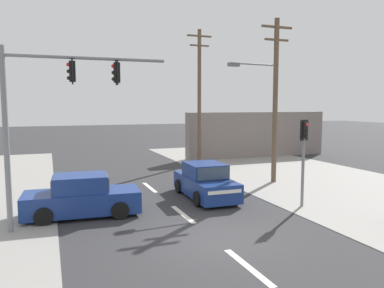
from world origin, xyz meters
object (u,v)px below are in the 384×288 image
at_px(sedan_kerbside_parked, 205,182).
at_px(sedan_oncoming_near, 82,197).
at_px(utility_pole_background_right, 199,94).
at_px(traffic_signal_mast, 48,105).
at_px(utility_pole_midground_right, 273,95).
at_px(pedestal_signal_right_kerb, 304,148).

height_order(sedan_kerbside_parked, sedan_oncoming_near, same).
distance_m(utility_pole_background_right, traffic_signal_mast, 15.24).
distance_m(traffic_signal_mast, sedan_kerbside_parked, 7.60).
height_order(traffic_signal_mast, sedan_oncoming_near, traffic_signal_mast).
xyz_separation_m(utility_pole_midground_right, utility_pole_background_right, (-1.11, 7.62, 0.26)).
xyz_separation_m(utility_pole_background_right, pedestal_signal_right_kerb, (-0.42, -12.26, -2.51)).
bearing_deg(utility_pole_midground_right, pedestal_signal_right_kerb, -108.24).
height_order(traffic_signal_mast, pedestal_signal_right_kerb, traffic_signal_mast).
distance_m(utility_pole_midground_right, utility_pole_background_right, 7.70).
height_order(utility_pole_midground_right, sedan_kerbside_parked, utility_pole_midground_right).
distance_m(utility_pole_midground_right, pedestal_signal_right_kerb, 5.38).
height_order(pedestal_signal_right_kerb, sedan_oncoming_near, pedestal_signal_right_kerb).
distance_m(utility_pole_background_right, pedestal_signal_right_kerb, 12.52).
relative_size(pedestal_signal_right_kerb, sedan_kerbside_parked, 0.83).
bearing_deg(sedan_kerbside_parked, pedestal_signal_right_kerb, -42.32).
bearing_deg(utility_pole_background_right, sedan_oncoming_near, -130.80).
height_order(utility_pole_background_right, pedestal_signal_right_kerb, utility_pole_background_right).
bearing_deg(utility_pole_background_right, utility_pole_midground_right, -81.74).
distance_m(traffic_signal_mast, sedan_oncoming_near, 3.77).
xyz_separation_m(utility_pole_midground_right, sedan_kerbside_parked, (-4.64, -1.81, -3.96)).
bearing_deg(sedan_oncoming_near, pedestal_signal_right_kerb, -12.56).
bearing_deg(utility_pole_background_right, pedestal_signal_right_kerb, -91.98).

